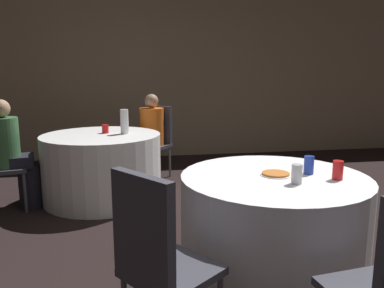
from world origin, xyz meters
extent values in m
plane|color=black|center=(0.00, 0.00, 0.00)|extent=(16.00, 16.00, 0.00)
cube|color=gray|center=(0.00, 4.20, 1.40)|extent=(16.00, 0.06, 2.80)
cylinder|color=silver|center=(0.02, 0.10, 0.37)|extent=(1.24, 1.24, 0.74)
cylinder|color=white|center=(-1.22, 2.05, 0.37)|extent=(1.31, 1.31, 0.74)
cube|color=#383842|center=(-0.73, -0.46, 0.44)|extent=(0.56, 0.56, 0.04)
cube|color=#383842|center=(-0.87, -0.57, 0.71)|extent=(0.27, 0.33, 0.51)
cylinder|color=#4C4C51|center=(-0.70, -0.22, 0.21)|extent=(0.03, 0.03, 0.42)
cube|color=#383842|center=(-0.61, 2.81, 0.44)|extent=(0.56, 0.56, 0.04)
cube|color=#383842|center=(-0.49, 2.95, 0.71)|extent=(0.33, 0.28, 0.51)
cylinder|color=#4C4C51|center=(-0.58, 2.58, 0.21)|extent=(0.03, 0.03, 0.42)
cylinder|color=#4C4C51|center=(-0.85, 2.79, 0.21)|extent=(0.03, 0.03, 0.42)
cylinder|color=#4C4C51|center=(-0.37, 2.84, 0.21)|extent=(0.03, 0.03, 0.42)
cylinder|color=#4C4C51|center=(-0.63, 3.05, 0.21)|extent=(0.03, 0.03, 0.42)
cube|color=#383842|center=(-2.18, 1.85, 0.44)|extent=(0.47, 0.47, 0.04)
cylinder|color=#4C4C51|center=(-2.04, 2.05, 0.21)|extent=(0.03, 0.03, 0.42)
cylinder|color=#4C4C51|center=(-1.97, 1.72, 0.21)|extent=(0.03, 0.03, 0.42)
cylinder|color=#4C4238|center=(-0.75, 2.64, 0.23)|extent=(0.24, 0.24, 0.46)
cube|color=#4C4238|center=(-0.68, 2.73, 0.51)|extent=(0.44, 0.44, 0.12)
cylinder|color=orange|center=(-0.61, 2.81, 0.71)|extent=(0.32, 0.32, 0.50)
sphere|color=tan|center=(-0.61, 2.81, 1.05)|extent=(0.18, 0.18, 0.18)
cylinder|color=black|center=(-1.96, 1.90, 0.23)|extent=(0.24, 0.24, 0.46)
cube|color=black|center=(-2.07, 1.88, 0.51)|extent=(0.37, 0.35, 0.12)
cylinder|color=#38663D|center=(-2.18, 1.85, 0.71)|extent=(0.31, 0.31, 0.51)
sphere|color=tan|center=(-2.18, 1.85, 1.06)|extent=(0.18, 0.18, 0.18)
cylinder|color=white|center=(0.03, 0.11, 0.74)|extent=(0.20, 0.20, 0.01)
cylinder|color=#BC6628|center=(0.03, 0.11, 0.75)|extent=(0.18, 0.18, 0.01)
cylinder|color=#1E38A5|center=(0.26, 0.11, 0.80)|extent=(0.07, 0.07, 0.12)
cylinder|color=red|center=(0.38, -0.05, 0.80)|extent=(0.07, 0.07, 0.12)
cylinder|color=silver|center=(0.08, -0.09, 0.80)|extent=(0.07, 0.07, 0.12)
cylinder|color=white|center=(-0.96, 2.05, 0.88)|extent=(0.09, 0.09, 0.27)
cylinder|color=red|center=(-1.18, 2.14, 0.79)|extent=(0.07, 0.07, 0.10)
camera|label=1|loc=(-0.92, -2.16, 1.40)|focal=35.00mm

